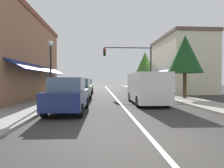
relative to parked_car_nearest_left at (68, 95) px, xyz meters
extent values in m
plane|color=#33302D|center=(3.04, 13.04, -0.88)|extent=(80.00, 80.00, 0.00)
cube|color=gray|center=(-2.46, 13.04, -0.82)|extent=(2.60, 56.00, 0.12)
cube|color=gray|center=(8.54, 13.04, -0.82)|extent=(2.60, 56.00, 0.12)
cube|color=silver|center=(3.04, 13.04, -0.88)|extent=(0.14, 52.00, 0.01)
cube|color=#9E6B4C|center=(-6.04, 7.04, 2.58)|extent=(4.55, 14.00, 6.91)
cube|color=brown|center=(-6.04, 7.04, 6.24)|extent=(4.75, 14.20, 0.40)
cube|color=slate|center=(-3.82, 7.04, 0.52)|extent=(0.08, 10.64, 1.80)
cube|color=navy|center=(-3.21, 7.04, 1.72)|extent=(1.27, 11.76, 0.73)
cube|color=slate|center=(-3.82, 3.96, 4.10)|extent=(0.08, 1.10, 1.30)
cube|color=slate|center=(-3.82, 10.12, 4.10)|extent=(0.08, 1.10, 1.30)
cube|color=beige|center=(12.40, 15.04, 2.63)|extent=(5.14, 10.00, 7.03)
cube|color=brown|center=(12.40, 15.04, 6.35)|extent=(5.34, 10.20, 0.40)
cube|color=slate|center=(9.90, 15.04, 0.52)|extent=(0.08, 7.60, 1.80)
cube|color=navy|center=(9.29, 15.04, 1.72)|extent=(1.27, 8.40, 0.73)
cube|color=slate|center=(9.90, 12.84, 4.18)|extent=(0.08, 1.10, 1.30)
cube|color=slate|center=(9.90, 17.24, 4.18)|extent=(0.08, 1.10, 1.30)
cube|color=navy|center=(0.00, 0.03, -0.17)|extent=(1.80, 4.13, 0.80)
cube|color=slate|center=(0.00, -0.07, 0.56)|extent=(1.56, 2.03, 0.66)
cylinder|color=black|center=(-0.77, 1.39, -0.57)|extent=(0.21, 0.62, 0.62)
cylinder|color=black|center=(0.82, 1.36, -0.57)|extent=(0.21, 0.62, 0.62)
cylinder|color=black|center=(-0.82, -1.31, -0.57)|extent=(0.21, 0.62, 0.62)
cylinder|color=black|center=(0.77, -1.34, -0.57)|extent=(0.21, 0.62, 0.62)
cube|color=#0F4C33|center=(-0.06, 5.93, -0.17)|extent=(1.77, 4.12, 0.80)
cube|color=slate|center=(-0.07, 5.83, 0.56)|extent=(1.54, 2.02, 0.66)
cylinder|color=black|center=(-0.84, 7.29, -0.57)|extent=(0.21, 0.62, 0.62)
cylinder|color=black|center=(0.74, 7.28, -0.57)|extent=(0.21, 0.62, 0.62)
cylinder|color=black|center=(-0.87, 4.59, -0.57)|extent=(0.21, 0.62, 0.62)
cylinder|color=black|center=(0.71, 4.57, -0.57)|extent=(0.21, 0.62, 0.62)
cube|color=#B7BABF|center=(-0.18, 10.17, -0.17)|extent=(1.76, 4.12, 0.80)
cube|color=slate|center=(-0.18, 10.07, 0.56)|extent=(1.54, 2.01, 0.66)
cylinder|color=black|center=(-0.99, 11.51, -0.57)|extent=(0.21, 0.62, 0.62)
cylinder|color=black|center=(0.60, 11.53, -0.57)|extent=(0.21, 0.62, 0.62)
cylinder|color=black|center=(-0.96, 8.81, -0.57)|extent=(0.21, 0.62, 0.62)
cylinder|color=black|center=(0.62, 8.82, -0.57)|extent=(0.21, 0.62, 0.62)
cube|color=brown|center=(-0.22, 15.52, -0.17)|extent=(1.77, 4.12, 0.80)
cube|color=slate|center=(-0.22, 15.42, 0.56)|extent=(1.54, 2.02, 0.66)
cylinder|color=black|center=(-1.03, 16.86, -0.57)|extent=(0.21, 0.62, 0.62)
cylinder|color=black|center=(0.55, 16.88, -0.57)|extent=(0.21, 0.62, 0.62)
cylinder|color=black|center=(-1.00, 14.16, -0.57)|extent=(0.21, 0.62, 0.62)
cylinder|color=black|center=(0.58, 14.18, -0.57)|extent=(0.21, 0.62, 0.62)
cube|color=silver|center=(4.81, 3.01, 0.29)|extent=(2.02, 5.02, 1.90)
cube|color=slate|center=(4.83, 5.41, 0.72)|extent=(1.73, 0.29, 0.84)
cube|color=black|center=(4.83, 5.59, -0.40)|extent=(1.86, 0.22, 0.24)
cylinder|color=black|center=(3.94, 4.57, -0.52)|extent=(0.25, 0.72, 0.72)
cylinder|color=black|center=(5.70, 4.55, -0.52)|extent=(0.25, 0.72, 0.72)
cylinder|color=black|center=(3.91, 1.47, -0.52)|extent=(0.25, 0.72, 0.72)
cylinder|color=black|center=(5.67, 1.46, -0.52)|extent=(0.25, 0.72, 0.72)
cylinder|color=#333333|center=(7.84, 12.89, 2.04)|extent=(0.18, 0.18, 5.83)
cylinder|color=#333333|center=(4.99, 12.89, 4.71)|extent=(5.69, 0.12, 0.12)
cube|color=black|center=(2.15, 12.71, 4.11)|extent=(0.30, 0.24, 0.90)
sphere|color=red|center=(2.15, 12.58, 4.39)|extent=(0.20, 0.20, 0.20)
sphere|color=#3D2D0C|center=(2.15, 12.58, 4.11)|extent=(0.20, 0.20, 0.20)
sphere|color=#0C3316|center=(2.15, 12.58, 3.83)|extent=(0.20, 0.20, 0.20)
cylinder|color=black|center=(-1.82, 3.69, 1.14)|extent=(0.12, 0.12, 4.03)
sphere|color=white|center=(-1.82, 3.69, 3.33)|extent=(0.36, 0.36, 0.36)
cylinder|color=#4C331E|center=(8.85, 5.91, 0.47)|extent=(0.30, 0.30, 2.70)
cone|color=#19471E|center=(8.85, 5.91, 2.99)|extent=(2.93, 2.93, 3.23)
cylinder|color=#4C331E|center=(9.40, 22.19, 0.92)|extent=(0.30, 0.30, 3.59)
cone|color=#386626|center=(9.40, 22.19, 3.95)|extent=(3.09, 3.09, 3.39)
camera|label=1|loc=(1.62, -9.51, 0.76)|focal=29.73mm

